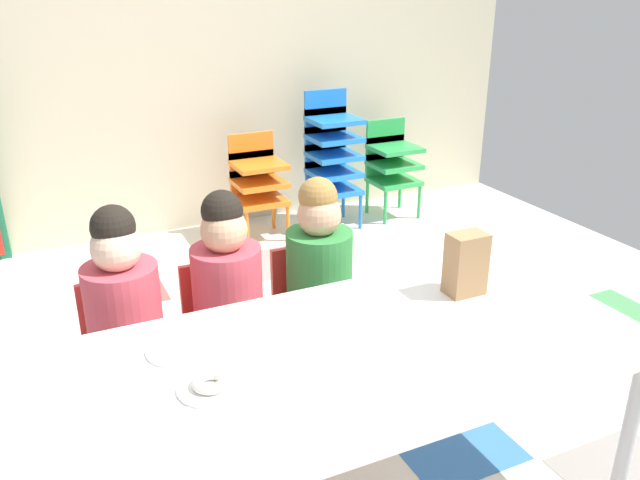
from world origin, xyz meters
TOP-DOWN VIEW (x-y plane):
  - ground_plane at (0.01, -0.00)m, footprint 5.25×4.43m
  - back_wall at (0.00, 2.21)m, footprint 5.25×0.10m
  - craft_table at (-0.09, -0.57)m, footprint 1.87×0.83m
  - seated_child_near_camera at (-0.60, 0.07)m, footprint 0.32×0.31m
  - seated_child_middle_seat at (-0.23, 0.07)m, footprint 0.32×0.31m
  - seated_child_far_right at (0.15, 0.07)m, footprint 0.33×0.33m
  - kid_chair_orange_stack at (0.52, 1.82)m, footprint 0.32×0.30m
  - kid_chair_blue_stack at (1.06, 1.82)m, footprint 0.32×0.30m
  - kid_chair_green_stack at (1.54, 1.82)m, footprint 0.32×0.30m
  - paper_bag_brown at (0.47, -0.42)m, footprint 0.13×0.09m
  - paper_plate_near_edge at (-0.48, -0.60)m, footprint 0.18×0.18m
  - paper_plate_center_table at (-0.52, -0.37)m, footprint 0.18×0.18m
  - donut_powdered_on_plate at (-0.48, -0.60)m, footprint 0.10×0.10m

SIDE VIEW (x-z plane):
  - ground_plane at x=0.01m, z-range -0.02..0.00m
  - kid_chair_orange_stack at x=0.52m, z-range 0.06..0.74m
  - kid_chair_green_stack at x=1.54m, z-range 0.06..0.74m
  - kid_chair_blue_stack at x=1.06m, z-range 0.06..0.98m
  - seated_child_near_camera at x=-0.60m, z-range 0.10..1.01m
  - seated_child_middle_seat at x=-0.23m, z-range 0.10..1.01m
  - seated_child_far_right at x=0.15m, z-range 0.10..1.01m
  - craft_table at x=-0.09m, z-range 0.26..0.86m
  - paper_plate_near_edge at x=-0.48m, z-range 0.60..0.61m
  - paper_plate_center_table at x=-0.52m, z-range 0.60..0.61m
  - donut_powdered_on_plate at x=-0.48m, z-range 0.61..0.64m
  - paper_bag_brown at x=0.47m, z-range 0.60..0.82m
  - back_wall at x=0.00m, z-range 0.00..2.43m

